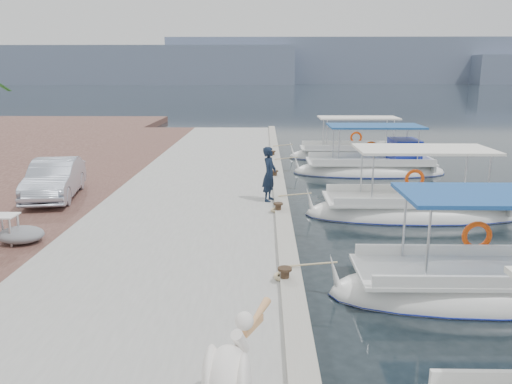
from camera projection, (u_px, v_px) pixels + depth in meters
ground at (292, 247)px, 13.39m from camera, size 400.00×400.00×0.00m
concrete_quay at (203, 193)px, 18.24m from camera, size 6.00×40.00×0.50m
quay_curb at (279, 185)px, 18.13m from camera, size 0.44×40.00×0.12m
cobblestone_strip at (68, 193)px, 18.33m from camera, size 4.00×40.00×0.50m
distant_hills at (338, 65)px, 206.99m from camera, size 330.00×60.00×18.00m
fishing_caique_b at (479, 291)px, 10.40m from camera, size 6.26×2.19×2.83m
fishing_caique_c at (414, 212)px, 16.27m from camera, size 7.07×2.39×2.83m
fishing_caique_d at (371, 169)px, 23.08m from camera, size 7.00×2.50×2.83m
fishing_caique_e at (353, 156)px, 27.22m from camera, size 7.03×2.17×2.83m
mooring_bollards at (278, 207)px, 14.69m from camera, size 0.28×20.28×0.33m
pelican at (229, 374)px, 5.82m from camera, size 0.95×1.58×1.25m
fisherman at (269, 174)px, 16.02m from camera, size 0.60×0.74×1.76m
parked_car at (54, 179)px, 16.44m from camera, size 2.00×4.05×1.28m
tarp_bundle at (21, 235)px, 12.19m from camera, size 1.10×0.90×0.40m
folding_table at (5, 223)px, 12.02m from camera, size 0.55×0.55×0.73m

